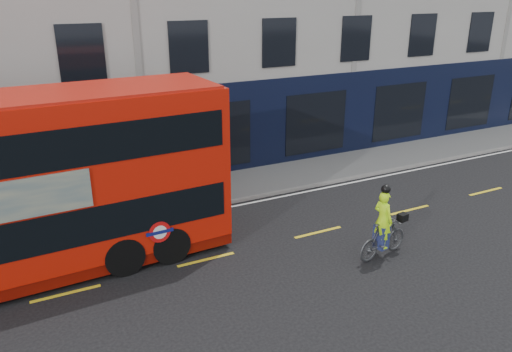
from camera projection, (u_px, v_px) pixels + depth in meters
ground at (226, 284)px, 13.73m from camera, size 120.00×120.00×0.00m
pavement at (159, 199)px, 19.15m from camera, size 60.00×3.00×0.12m
kerb at (171, 214)px, 17.89m from camera, size 60.00×0.12×0.13m
road_edge_line at (173, 218)px, 17.66m from camera, size 58.00×0.10×0.01m
lane_dashes at (206, 260)px, 14.99m from camera, size 58.00×0.12×0.01m
cyclist at (383, 233)px, 14.91m from camera, size 2.00×0.85×2.36m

